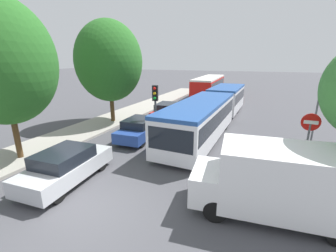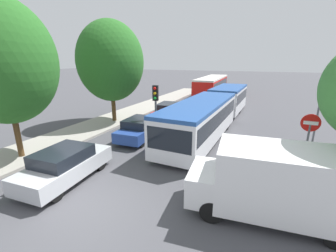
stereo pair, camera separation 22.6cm
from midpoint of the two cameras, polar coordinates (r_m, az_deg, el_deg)
ground_plane at (r=8.54m, az=-19.52°, el=-18.94°), size 200.00×200.00×0.00m
kerb_strip_left at (r=22.04m, az=-8.90°, el=3.83°), size 3.20×36.69×0.14m
articulated_bus at (r=17.14m, az=11.17°, el=4.63°), size 3.01×16.32×2.41m
city_bus_rear at (r=32.62m, az=10.19°, el=10.29°), size 2.97×11.73×2.51m
queued_car_silver at (r=10.14m, az=-25.00°, el=-9.11°), size 1.92×4.09×1.39m
queued_car_blue at (r=14.14m, az=-7.62°, el=-0.67°), size 1.87×3.98×1.35m
queued_car_red at (r=18.84m, az=-0.54°, el=3.82°), size 1.89×4.02×1.37m
white_van at (r=7.86m, az=25.95°, el=-12.41°), size 5.17×2.43×2.31m
traffic_light at (r=13.32m, az=-3.75°, el=6.41°), size 0.37×0.39×3.40m
no_entry_sign at (r=10.51m, az=31.52°, el=-2.28°), size 0.70×0.08×2.82m
direction_sign_post at (r=14.53m, az=33.43°, el=4.78°), size 0.23×1.40×3.60m
tree_left_near at (r=12.79m, az=-37.02°, el=12.83°), size 4.60×4.60×7.56m
tree_left_mid at (r=17.93m, az=-15.13°, el=15.52°), size 4.94×4.94×7.66m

